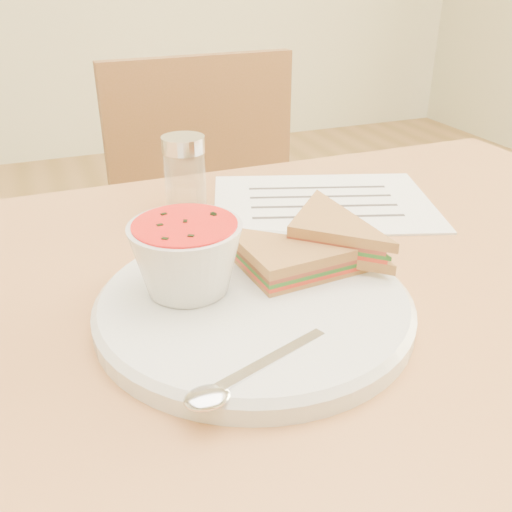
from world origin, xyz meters
name	(u,v)px	position (x,y,z in m)	size (l,w,h in m)	color
dining_table	(310,507)	(0.00, 0.00, 0.38)	(1.00, 0.70, 0.75)	#A35832
chair_far	(237,296)	(0.06, 0.46, 0.44)	(0.39, 0.39, 0.88)	brown
plate	(254,307)	(-0.10, -0.05, 0.76)	(0.30, 0.30, 0.02)	silver
soup_bowl	(187,261)	(-0.16, -0.02, 0.80)	(0.10, 0.10, 0.07)	silver
sandwich_half_a	(269,288)	(-0.09, -0.06, 0.78)	(0.11, 0.11, 0.03)	#B98441
sandwich_half_b	(287,242)	(-0.05, -0.01, 0.80)	(0.11, 0.11, 0.03)	#B98441
spoon	(261,367)	(-0.14, -0.15, 0.77)	(0.18, 0.04, 0.01)	silver
paper_menu	(323,202)	(0.09, 0.17, 0.75)	(0.30, 0.22, 0.00)	white
condiment_shaker	(185,174)	(-0.09, 0.21, 0.80)	(0.06, 0.06, 0.10)	silver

